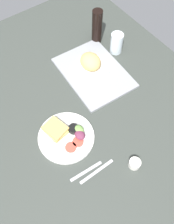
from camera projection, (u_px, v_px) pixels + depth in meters
ground_plane at (80, 117)px, 133.10cm from camera, size 190.00×150.00×3.00cm
serving_tray at (94, 73)px, 146.18cm from camera, size 46.79×35.49×1.60cm
bread_plate_near at (91, 64)px, 143.19cm from camera, size 21.94×21.94×10.36cm
plate_with_salad at (66, 135)px, 124.17cm from camera, size 28.48×28.48×5.40cm
drinking_glass at (116, 43)px, 150.62cm from camera, size 7.53×7.53×13.21cm
soda_bottle at (97, 27)px, 151.58cm from camera, size 6.40×6.40×22.31cm
espresso_cup at (135, 164)px, 116.20cm from camera, size 5.60×5.60×4.00cm
fork at (86, 171)px, 116.10cm from camera, size 2.56×17.06×0.50cm
knife at (97, 171)px, 116.05cm from camera, size 1.40×19.00×0.50cm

